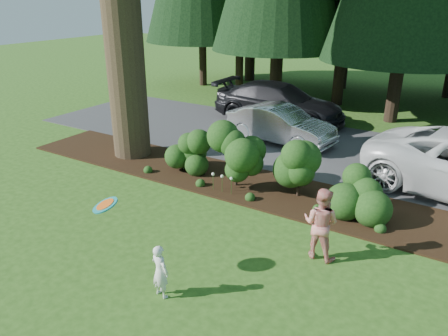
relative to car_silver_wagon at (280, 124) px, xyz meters
name	(u,v)px	position (x,y,z in m)	size (l,w,h in m)	color
ground	(178,233)	(0.85, -7.31, -0.71)	(80.00, 80.00, 0.00)	#2A5117
mulch_bed	(246,184)	(0.85, -4.06, -0.69)	(16.00, 2.50, 0.05)	black
driveway	(303,145)	(0.85, 0.19, -0.70)	(22.00, 6.00, 0.03)	#38383A
shrub_row	(269,166)	(1.62, -4.17, 0.10)	(6.53, 1.60, 1.61)	#1A3D12
lily_cluster	(222,177)	(0.55, -4.91, -0.21)	(0.69, 0.09, 0.57)	#1A3D12
car_silver_wagon	(280,124)	(0.00, 0.00, 0.00)	(1.44, 4.13, 1.36)	silver
car_dark_suv	(279,103)	(-1.24, 2.49, 0.15)	(2.32, 5.70, 1.65)	black
child	(160,271)	(1.97, -9.27, -0.17)	(0.39, 0.26, 1.07)	white
adult	(321,223)	(3.97, -6.48, 0.08)	(0.77, 0.60, 1.59)	red
frisbee	(105,205)	(0.80, -9.35, 0.89)	(0.52, 0.49, 0.28)	teal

